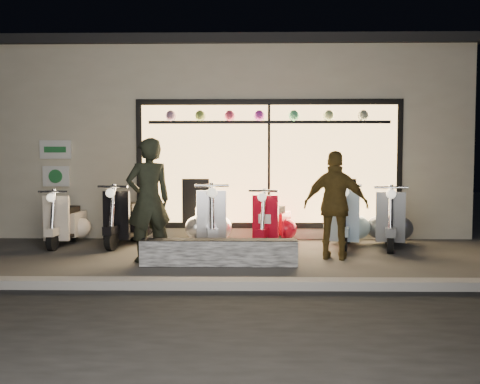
% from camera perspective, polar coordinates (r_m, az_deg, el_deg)
% --- Properties ---
extents(ground, '(40.00, 40.00, 0.00)m').
position_cam_1_polar(ground, '(7.80, -1.78, -7.96)').
color(ground, '#383533').
rests_on(ground, ground).
extents(kerb, '(40.00, 0.25, 0.12)m').
position_cam_1_polar(kerb, '(5.84, -2.72, -11.15)').
color(kerb, slate).
rests_on(kerb, ground).
extents(shop_building, '(10.20, 6.23, 4.20)m').
position_cam_1_polar(shop_building, '(12.65, -0.71, 5.84)').
color(shop_building, beige).
rests_on(shop_building, ground).
extents(graffiti_barrier, '(2.36, 0.28, 0.40)m').
position_cam_1_polar(graffiti_barrier, '(7.13, -2.57, -7.38)').
color(graffiti_barrier, black).
rests_on(graffiti_barrier, ground).
extents(scooter_silver, '(0.66, 1.61, 1.15)m').
position_cam_1_polar(scooter_silver, '(8.78, -3.78, -3.69)').
color(scooter_silver, black).
rests_on(scooter_silver, ground).
extents(scooter_red, '(0.77, 1.46, 1.05)m').
position_cam_1_polar(scooter_red, '(8.88, 4.11, -3.86)').
color(scooter_red, black).
rests_on(scooter_red, ground).
extents(scooter_black, '(0.66, 1.57, 1.11)m').
position_cam_1_polar(scooter_black, '(9.38, -13.30, -3.41)').
color(scooter_black, black).
rests_on(scooter_black, ground).
extents(scooter_cream, '(0.46, 1.43, 1.03)m').
position_cam_1_polar(scooter_cream, '(9.64, -20.29, -3.55)').
color(scooter_cream, black).
rests_on(scooter_cream, ground).
extents(scooter_blue, '(0.78, 1.61, 1.14)m').
position_cam_1_polar(scooter_blue, '(9.11, 12.83, -3.51)').
color(scooter_blue, black).
rests_on(scooter_blue, ground).
extents(scooter_grey, '(0.78, 1.56, 1.11)m').
position_cam_1_polar(scooter_grey, '(9.27, 17.78, -3.55)').
color(scooter_grey, black).
rests_on(scooter_grey, ground).
extents(man, '(0.85, 0.75, 1.95)m').
position_cam_1_polar(man, '(7.51, -11.08, -0.96)').
color(man, black).
rests_on(man, ground).
extents(woman, '(1.10, 0.69, 1.75)m').
position_cam_1_polar(woman, '(7.68, 11.59, -1.59)').
color(woman, brown).
rests_on(woman, ground).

